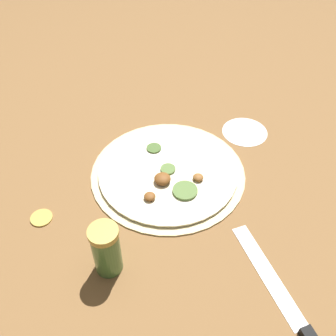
{
  "coord_description": "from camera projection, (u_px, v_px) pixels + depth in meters",
  "views": [
    {
      "loc": [
        -0.07,
        0.62,
        0.64
      ],
      "look_at": [
        0.0,
        0.0,
        0.02
      ],
      "focal_mm": 42.0,
      "sensor_mm": 36.0,
      "label": 1
    }
  ],
  "objects": [
    {
      "name": "loose_cap",
      "position": [
        41.0,
        217.0,
        0.8
      ],
      "size": [
        0.04,
        0.04,
        0.01
      ],
      "color": "gold",
      "rests_on": "ground_plane"
    },
    {
      "name": "ground_plane",
      "position": [
        168.0,
        173.0,
        0.9
      ],
      "size": [
        3.0,
        3.0,
        0.0
      ],
      "primitive_type": "plane",
      "color": "brown"
    },
    {
      "name": "flour_patch",
      "position": [
        245.0,
        132.0,
        1.0
      ],
      "size": [
        0.11,
        0.11,
        0.0
      ],
      "color": "white",
      "rests_on": "ground_plane"
    },
    {
      "name": "knife",
      "position": [
        307.0,
        335.0,
        0.63
      ],
      "size": [
        0.18,
        0.31,
        0.02
      ],
      "rotation": [
        0.0,
        0.0,
        5.18
      ],
      "color": "silver",
      "rests_on": "ground_plane"
    },
    {
      "name": "pizza",
      "position": [
        168.0,
        172.0,
        0.89
      ],
      "size": [
        0.35,
        0.35,
        0.03
      ],
      "color": "beige",
      "rests_on": "ground_plane"
    },
    {
      "name": "spice_jar",
      "position": [
        106.0,
        249.0,
        0.69
      ],
      "size": [
        0.05,
        0.05,
        0.11
      ],
      "color": "#4C7F42",
      "rests_on": "ground_plane"
    }
  ]
}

